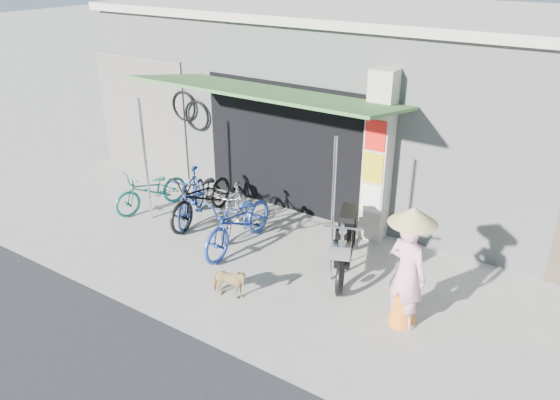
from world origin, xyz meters
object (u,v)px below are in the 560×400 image
Objects in this scene: bike_black at (202,196)px; street_dog at (228,283)px; bike_silver at (234,210)px; nun at (408,269)px; moped at (346,240)px; bike_navy at (239,222)px; bike_blue at (191,196)px; bike_teal at (152,190)px.

street_dog is (2.00, -1.74, -0.24)m from bike_black.
street_dog is at bearing -46.69° from bike_black.
nun reaches higher than bike_silver.
bike_navy is at bearing 170.79° from moped.
moped reaches higher than bike_blue.
nun is at bearing -34.46° from bike_blue.
bike_blue is 0.98m from bike_silver.
bike_black reaches higher than bike_blue.
bike_silver is 0.82× the size of nun.
bike_navy is at bearing -62.17° from bike_silver.
bike_silver is 2.40× the size of street_dog.
nun is at bearing -86.35° from street_dog.
bike_blue is 1.11× the size of bike_silver.
bike_navy is 1.53m from street_dog.
moped is (2.25, 0.00, 0.07)m from bike_silver.
bike_black is (1.14, 0.19, 0.08)m from bike_teal.
bike_blue is 4.64m from nun.
bike_black is 1.29× the size of bike_silver.
nun is at bearing -32.51° from bike_silver.
bike_navy reaches higher than bike_silver.
bike_blue reaches higher than street_dog.
bike_black is 0.99× the size of moped.
bike_silver is (0.79, -0.05, -0.06)m from bike_black.
bike_silver reaches higher than bike_teal.
street_dog is at bearing -12.23° from bike_teal.
bike_silver is (1.93, 0.14, 0.02)m from bike_teal.
moped reaches higher than bike_black.
bike_navy is (1.22, -0.45, 0.00)m from bike_black.
bike_blue is at bearing -158.72° from bike_black.
moped reaches higher than street_dog.
bike_teal is at bearing 170.97° from bike_navy.
bike_blue reaches higher than bike_silver.
bike_blue is 1.44m from bike_navy.
bike_blue is 0.86× the size of bike_black.
bike_teal is at bearing 160.48° from moped.
bike_black is at bearing 32.81° from street_dog.
bike_black reaches higher than bike_silver.
bike_teal is 0.84× the size of bike_black.
bike_black is at bearing 156.70° from bike_silver.
moped is (3.05, -0.05, 0.02)m from bike_black.
bike_black is 4.47m from nun.
nun is (3.58, -0.83, 0.44)m from bike_silver.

